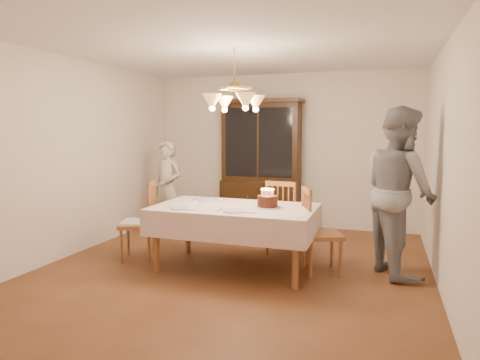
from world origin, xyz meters
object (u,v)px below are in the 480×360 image
(china_hutch, at_px, (261,166))
(birthday_cake, at_px, (267,202))
(chair_far_side, at_px, (284,221))
(dining_table, at_px, (235,213))
(elderly_woman, at_px, (167,188))

(china_hutch, xyz_separation_m, birthday_cake, (0.71, -2.22, -0.21))
(china_hutch, relative_size, birthday_cake, 7.20)
(china_hutch, distance_m, chair_far_side, 1.75)
(china_hutch, height_order, birthday_cake, china_hutch)
(dining_table, xyz_separation_m, birthday_cake, (0.39, 0.03, 0.14))
(dining_table, distance_m, birthday_cake, 0.42)
(dining_table, bearing_deg, birthday_cake, 4.80)
(dining_table, height_order, chair_far_side, chair_far_side)
(china_hutch, distance_m, birthday_cake, 2.34)
(dining_table, xyz_separation_m, china_hutch, (-0.32, 2.25, 0.36))
(dining_table, xyz_separation_m, elderly_woman, (-1.57, 1.25, 0.06))
(chair_far_side, bearing_deg, china_hutch, 116.99)
(dining_table, bearing_deg, china_hutch, 98.09)
(chair_far_side, relative_size, elderly_woman, 0.67)
(dining_table, height_order, elderly_woman, elderly_woman)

